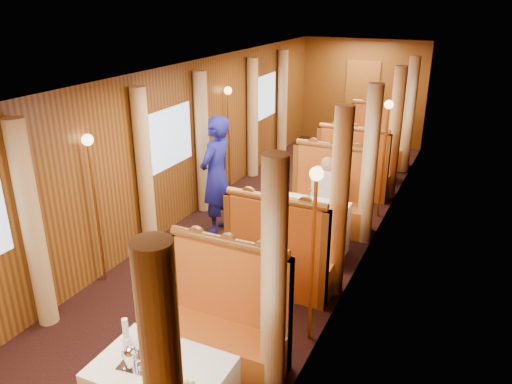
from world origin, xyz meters
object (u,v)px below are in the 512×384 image
Objects in this scene: banquette_near_aft at (223,327)px; banquette_mid_fwd at (280,260)px; banquette_mid_aft at (329,202)px; rose_vase_mid at (309,194)px; banquette_far_fwd at (353,173)px; banquette_far_aft at (377,145)px; table_far at (366,160)px; teapot_left at (131,360)px; rose_vase_far at (368,133)px; tea_tray at (143,364)px; teapot_back at (151,350)px; teapot_right at (151,370)px; table_mid at (307,230)px; steward at (216,176)px; passenger at (325,188)px.

banquette_mid_fwd is at bearing 90.00° from banquette_near_aft.
banquette_mid_aft reaches higher than rose_vase_mid.
banquette_far_fwd is 2.03m from banquette_far_aft.
table_far is at bearing 90.00° from banquette_mid_fwd.
banquette_far_aft is 7.32× the size of teapot_left.
rose_vase_far is at bearing 90.00° from banquette_near_aft.
banquette_far_aft is (0.00, 1.01, 0.05)m from table_far.
teapot_back reaches higher than tea_tray.
banquette_far_aft reaches higher than rose_vase_mid.
rose_vase_mid is (-0.01, 3.64, 0.11)m from teapot_right.
banquette_far_fwd is (0.00, 2.49, 0.05)m from table_mid.
banquette_far_fwd reaches higher than teapot_right.
teapot_right is 0.47× the size of rose_vase_far.
teapot_back is 0.44× the size of rose_vase_mid.
banquette_near_aft is 0.73× the size of steward.
rose_vase_mid is (0.01, -2.48, 0.50)m from banquette_far_fwd.
table_mid is 3.09× the size of tea_tray.
banquette_mid_aft is 8.44× the size of teapot_back.
banquette_mid_aft reaches higher than table_far.
banquette_near_aft and banquette_mid_fwd have the same top height.
banquette_near_aft is 1.00× the size of banquette_mid_aft.
teapot_right is (0.01, -4.65, 0.40)m from banquette_mid_aft.
table_mid is 3.50m from table_far.
teapot_right reaches higher than tea_tray.
table_mid is 1.02m from banquette_mid_fwd.
passenger is at bearing -90.00° from table_far.
rose_vase_far is (0.00, 4.52, 0.50)m from banquette_mid_fwd.
banquette_mid_aft is (0.00, 3.50, 0.00)m from banquette_near_aft.
banquette_mid_aft is 7.87× the size of teapot_right.
rose_vase_mid is (0.01, -1.01, 0.50)m from banquette_mid_aft.
rose_vase_far is at bearing 90.69° from teapot_left.
rose_vase_mid is at bearing 67.85° from teapot_back.
banquette_mid_fwd reaches higher than passenger.
tea_tray is 4.33m from passenger.
table_mid is at bearing 67.96° from teapot_back.
passenger reaches higher than rose_vase_far.
steward reaches higher than teapot_left.
banquette_near_aft reaches higher than tea_tray.
table_far is 6.96m from teapot_back.
banquette_mid_aft is at bearing 90.00° from banquette_near_aft.
table_mid is 0.78× the size of banquette_mid_fwd.
table_mid is 2.92× the size of rose_vase_mid.
table_far is at bearing 90.00° from passenger.
banquette_far_aft is at bearing 165.02° from steward.
rose_vase_mid is at bearing 87.76° from tea_tray.
teapot_left is 3.96m from steward.
tea_tray is (-0.13, -4.56, 0.33)m from banquette_mid_aft.
table_far is 7.13m from teapot_left.
rose_vase_mid reaches higher than teapot_back.
banquette_far_aft is 1.13m from rose_vase_far.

